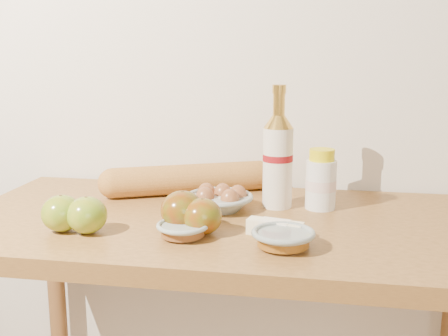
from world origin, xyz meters
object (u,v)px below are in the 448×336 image
Objects in this scene: bourbon_bottle at (278,158)px; table at (226,271)px; cream_bottle at (321,181)px; baguette at (188,179)px; egg_bowl at (220,200)px.

table is at bearing -145.60° from bourbon_bottle.
cream_bottle reaches higher than baguette.
table is 4.19× the size of bourbon_bottle.
baguette is (-0.11, 0.13, 0.02)m from egg_bowl.
cream_bottle is 0.31× the size of baguette.
table is 0.30m from cream_bottle.
table is 0.16m from egg_bowl.
table is 6.95× the size of egg_bowl.
cream_bottle is at bearing 29.76° from table.
baguette is (-0.23, 0.08, -0.08)m from bourbon_bottle.
table is 8.53× the size of cream_bottle.
baguette is at bearing 147.63° from bourbon_bottle.
bourbon_bottle reaches higher than table.
bourbon_bottle is at bearing 47.68° from table.
cream_bottle is at bearing -37.13° from baguette.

